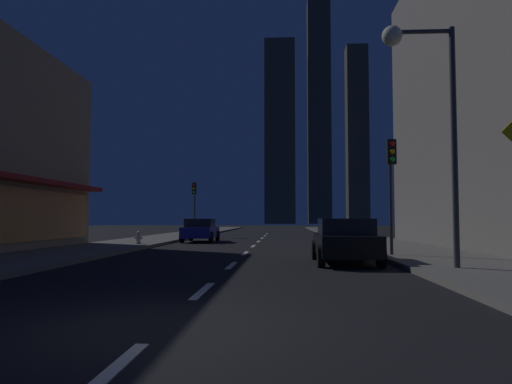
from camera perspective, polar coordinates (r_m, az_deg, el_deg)
name	(u,v)px	position (r m, az deg, el deg)	size (l,w,h in m)	color
ground_plane	(264,237)	(38.43, 0.93, -5.44)	(78.00, 136.00, 0.10)	black
sidewalk_right	(352,236)	(38.77, 11.37, -5.18)	(4.00, 76.00, 0.15)	#605E59
sidewalk_left	(177,236)	(39.35, -9.35, -5.17)	(4.00, 76.00, 0.15)	#605E59
lane_marking_center	(253,246)	(25.26, -0.34, -6.47)	(0.16, 43.80, 0.01)	silver
skyscraper_distant_tall	(280,132)	(144.83, 2.86, 7.12)	(8.99, 8.66, 54.87)	#454234
skyscraper_distant_mid	(319,111)	(149.63, 7.52, 9.51)	(6.91, 6.42, 68.69)	#423F31
skyscraper_distant_short	(357,134)	(168.88, 11.95, 6.75)	(7.20, 7.15, 60.96)	#444033
car_parked_near	(345,240)	(15.84, 10.56, -5.69)	(1.98, 4.24, 1.45)	black
car_parked_far	(200,230)	(30.19, -6.64, -4.53)	(1.98, 4.24, 1.45)	navy
fire_hydrant_far_left	(139,238)	(25.57, -13.83, -5.34)	(0.42, 0.30, 0.65)	#B2B2B2
traffic_light_near_right	(391,170)	(17.96, 15.81, 2.50)	(0.32, 0.48, 4.20)	#2D2D2D
traffic_light_far_left	(194,197)	(38.33, -7.37, -0.57)	(0.32, 0.48, 4.20)	#2D2D2D
street_lamp_right	(422,85)	(14.03, 19.18, 11.94)	(1.96, 0.56, 6.58)	#38383D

